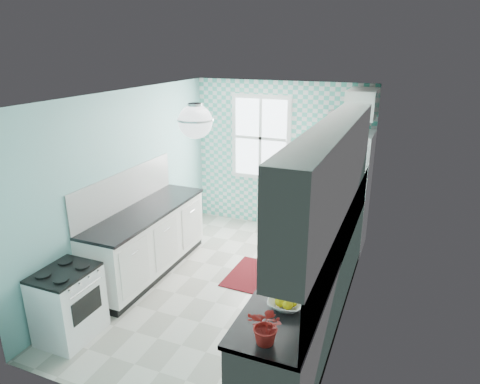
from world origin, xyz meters
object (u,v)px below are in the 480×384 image
at_px(ceiling_light, 195,121).
at_px(fridge, 342,191).
at_px(fruit_bowl, 286,303).
at_px(sink, 331,223).
at_px(stove, 68,303).
at_px(microwave, 347,122).
at_px(potted_plant, 267,326).

xyz_separation_m(ceiling_light, fridge, (1.11, 2.60, -1.41)).
relative_size(fridge, fruit_bowl, 5.99).
bearing_deg(fridge, sink, -83.03).
relative_size(fridge, stove, 2.34).
xyz_separation_m(sink, fruit_bowl, (-0.00, -1.95, 0.05)).
distance_m(ceiling_light, fruit_bowl, 1.95).
bearing_deg(fridge, microwave, 56.59).
bearing_deg(stove, fridge, 56.31).
bearing_deg(fridge, stove, -121.17).
height_order(stove, sink, sink).
height_order(fridge, stove, fridge).
relative_size(fridge, potted_plant, 5.95).
bearing_deg(sink, stove, -143.31).
bearing_deg(potted_plant, ceiling_light, 134.15).
relative_size(stove, fruit_bowl, 2.56).
distance_m(ceiling_light, stove, 2.39).
distance_m(ceiling_light, sink, 2.20).
bearing_deg(microwave, fruit_bowl, 91.25).
relative_size(ceiling_light, fruit_bowl, 1.15).
bearing_deg(ceiling_light, stove, -146.59).
relative_size(potted_plant, microwave, 0.58).
bearing_deg(stove, ceiling_light, 33.96).
relative_size(fridge, microwave, 3.44).
bearing_deg(microwave, sink, 93.59).
distance_m(stove, potted_plant, 2.53).
xyz_separation_m(ceiling_light, microwave, (1.11, 2.60, -0.35)).
relative_size(ceiling_light, fridge, 0.19).
xyz_separation_m(fridge, fruit_bowl, (0.09, -3.34, 0.07)).
bearing_deg(sink, microwave, 90.73).
bearing_deg(stove, potted_plant, -9.97).
relative_size(ceiling_light, stove, 0.45).
distance_m(fridge, fruit_bowl, 3.34).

